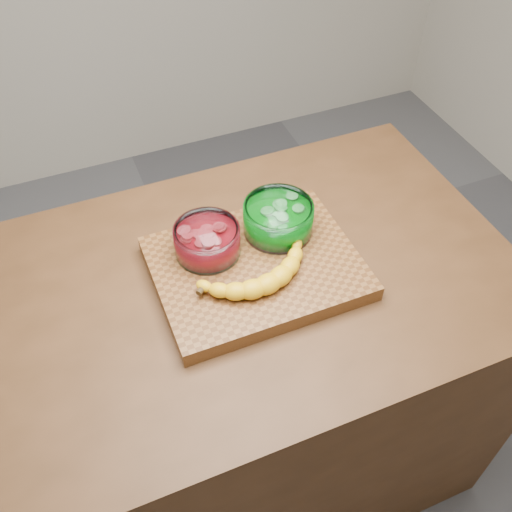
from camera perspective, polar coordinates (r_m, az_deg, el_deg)
name	(u,v)px	position (r m, az deg, el deg)	size (l,w,h in m)	color
ground	(256,446)	(2.06, 0.00, -18.46)	(3.50, 3.50, 0.00)	#505155
counter	(256,377)	(1.66, 0.00, -12.05)	(1.20, 0.80, 0.90)	#482B15
cutting_board	(256,268)	(1.28, 0.00, -1.22)	(0.45, 0.35, 0.04)	brown
bowl_red	(207,241)	(1.27, -4.90, 1.52)	(0.15, 0.15, 0.07)	white
bowl_green	(278,219)	(1.31, 2.23, 3.73)	(0.16, 0.16, 0.08)	white
banana	(256,272)	(1.22, 0.00, -1.61)	(0.30, 0.15, 0.04)	gold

